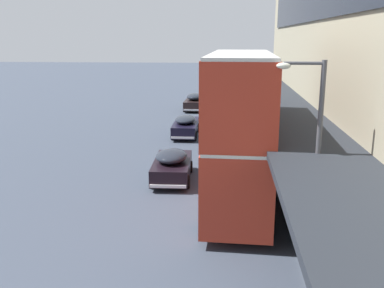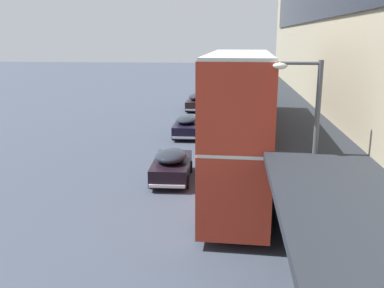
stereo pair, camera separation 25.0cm
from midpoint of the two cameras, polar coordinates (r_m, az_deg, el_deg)
transit_bus_kerbside_front at (r=18.22m, az=5.96°, el=2.44°), size 3.04×9.17×6.55m
sedan_lead_near at (r=33.60m, az=5.76°, el=3.08°), size 2.00×4.72×1.66m
sedan_trailing_near at (r=57.57m, az=5.37°, el=7.60°), size 1.97×4.73×1.49m
sedan_second_near at (r=52.81m, az=1.76°, el=7.09°), size 1.96×5.01×1.56m
sedan_lead_mid at (r=31.85m, az=-1.08°, el=2.46°), size 1.88×4.82×1.54m
sedan_far_back at (r=43.44m, az=0.22°, el=5.67°), size 2.05×5.07×1.70m
sedan_oncoming_rear at (r=21.97m, az=-3.01°, el=-2.82°), size 2.06×4.35×1.62m
street_lamp at (r=13.85m, az=15.27°, el=-0.15°), size 1.50×0.28×6.36m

